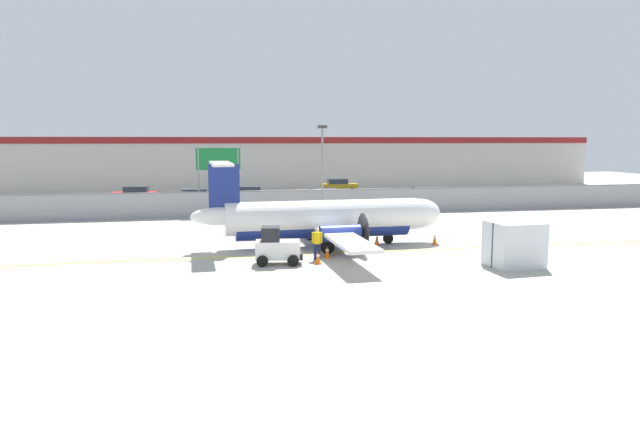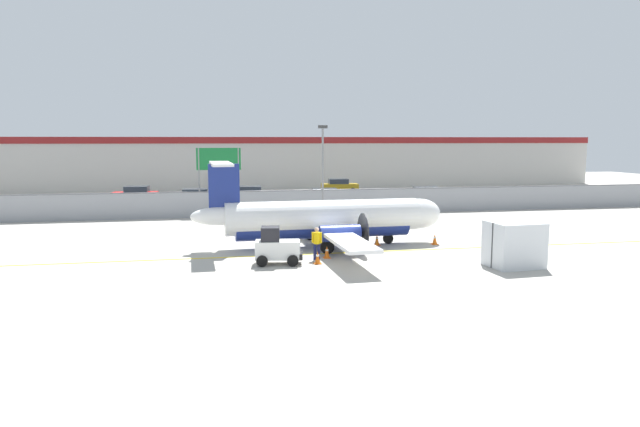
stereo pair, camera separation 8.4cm
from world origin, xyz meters
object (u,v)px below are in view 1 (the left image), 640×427
at_px(parked_car_3, 325,197).
at_px(ground_crew_worker, 317,242).
at_px(commuter_airplane, 328,219).
at_px(baggage_tug, 277,247).
at_px(traffic_cone_far_left, 377,240).
at_px(highway_sign, 218,165).
at_px(traffic_cone_near_left, 435,239).
at_px(parked_car_2, 250,195).
at_px(apron_light_pole, 322,164).
at_px(parked_car_1, 194,198).
at_px(parked_car_4, 339,186).
at_px(traffic_cone_far_right, 318,258).
at_px(parked_car_0, 135,194).
at_px(traffic_cone_near_right, 327,252).
at_px(cargo_container, 514,244).
at_px(parked_car_5, 426,195).

bearing_deg(parked_car_3, ground_crew_worker, -99.82).
relative_size(commuter_airplane, baggage_tug, 6.53).
distance_m(traffic_cone_far_left, highway_sign, 18.45).
distance_m(commuter_airplane, traffic_cone_near_left, 6.50).
xyz_separation_m(baggage_tug, parked_car_2, (0.74, 27.41, 0.04)).
bearing_deg(parked_car_2, parked_car_3, -26.09).
bearing_deg(apron_light_pole, parked_car_1, 136.50).
relative_size(baggage_tug, apron_light_pole, 0.34).
bearing_deg(baggage_tug, parked_car_4, 80.08).
relative_size(traffic_cone_far_left, apron_light_pole, 0.09).
bearing_deg(traffic_cone_near_left, traffic_cone_far_right, -153.46).
relative_size(parked_car_1, parked_car_3, 1.00).
bearing_deg(parked_car_3, traffic_cone_far_right, -99.65).
height_order(baggage_tug, parked_car_0, baggage_tug).
bearing_deg(parked_car_4, parked_car_2, -137.08).
bearing_deg(traffic_cone_far_left, traffic_cone_far_right, -135.34).
bearing_deg(traffic_cone_near_right, commuter_airplane, 77.42).
bearing_deg(parked_car_2, traffic_cone_near_left, -64.43).
bearing_deg(traffic_cone_far_right, baggage_tug, 170.01).
height_order(ground_crew_worker, traffic_cone_far_right, ground_crew_worker).
height_order(traffic_cone_near_left, traffic_cone_far_right, same).
relative_size(traffic_cone_far_right, apron_light_pole, 0.09).
bearing_deg(traffic_cone_near_right, cargo_container, -23.50).
bearing_deg(parked_car_4, traffic_cone_near_left, -88.58).
xyz_separation_m(parked_car_3, parked_car_4, (4.15, 12.52, 0.00)).
bearing_deg(highway_sign, traffic_cone_far_left, -60.80).
bearing_deg(baggage_tug, highway_sign, 104.75).
bearing_deg(cargo_container, traffic_cone_near_right, 152.75).
distance_m(traffic_cone_near_left, traffic_cone_near_right, 7.54).
distance_m(traffic_cone_near_right, traffic_cone_far_left, 4.74).
height_order(traffic_cone_near_left, parked_car_2, parked_car_2).
relative_size(parked_car_0, parked_car_5, 0.99).
bearing_deg(parked_car_5, parked_car_1, -179.38).
distance_m(ground_crew_worker, traffic_cone_far_left, 5.49).
distance_m(traffic_cone_far_left, parked_car_3, 19.53).
bearing_deg(highway_sign, parked_car_5, 10.65).
distance_m(ground_crew_worker, parked_car_3, 23.50).
xyz_separation_m(baggage_tug, cargo_container, (11.31, -2.78, 0.24)).
bearing_deg(parked_car_5, parked_car_3, -174.54).
relative_size(traffic_cone_near_right, traffic_cone_far_right, 1.00).
distance_m(parked_car_1, apron_light_pole, 14.33).
distance_m(baggage_tug, apron_light_pole, 17.09).
height_order(traffic_cone_near_left, parked_car_0, parked_car_0).
height_order(parked_car_5, apron_light_pole, apron_light_pole).
bearing_deg(commuter_airplane, parked_car_0, 116.56).
bearing_deg(parked_car_5, traffic_cone_near_right, -116.91).
xyz_separation_m(cargo_container, traffic_cone_far_left, (-4.91, 6.75, -0.79)).
relative_size(traffic_cone_far_left, parked_car_0, 0.15).
height_order(commuter_airplane, parked_car_0, commuter_airplane).
distance_m(traffic_cone_near_left, highway_sign, 20.64).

